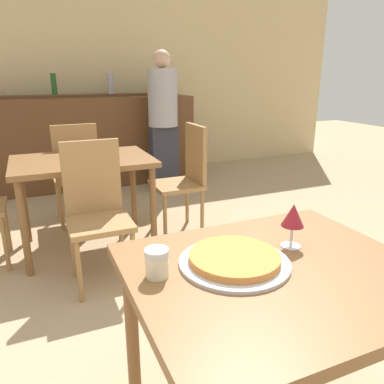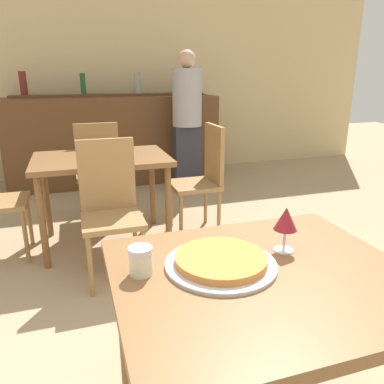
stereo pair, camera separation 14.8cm
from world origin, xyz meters
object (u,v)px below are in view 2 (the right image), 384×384
(chair_far_side_right, at_px, (204,173))
(wine_glass, at_px, (286,220))
(chair_far_side_back, at_px, (98,167))
(person_standing, at_px, (187,117))
(cheese_shaker, at_px, (141,261))
(chair_far_side_front, at_px, (110,202))
(pizza_tray, at_px, (221,261))

(chair_far_side_right, bearing_deg, wine_glass, -11.52)
(wine_glass, bearing_deg, chair_far_side_back, 100.58)
(person_standing, bearing_deg, cheese_shaker, -109.46)
(cheese_shaker, xyz_separation_m, person_standing, (1.14, 3.23, 0.05))
(chair_far_side_back, distance_m, chair_far_side_right, 1.00)
(chair_far_side_right, xyz_separation_m, person_standing, (0.25, 1.28, 0.34))
(chair_far_side_back, relative_size, chair_far_side_right, 1.00)
(chair_far_side_right, xyz_separation_m, cheese_shaker, (-0.90, -1.95, 0.29))
(chair_far_side_front, bearing_deg, wine_glass, -71.98)
(chair_far_side_back, height_order, wine_glass, chair_far_side_back)
(pizza_tray, height_order, person_standing, person_standing)
(cheese_shaker, bearing_deg, chair_far_side_right, 65.31)
(pizza_tray, bearing_deg, wine_glass, 8.02)
(chair_far_side_front, xyz_separation_m, chair_far_side_right, (0.86, 0.53, 0.00))
(person_standing, bearing_deg, pizza_tray, -105.28)
(chair_far_side_back, relative_size, pizza_tray, 2.65)
(chair_far_side_back, relative_size, cheese_shaker, 10.62)
(chair_far_side_front, distance_m, wine_glass, 1.53)
(chair_far_side_back, bearing_deg, pizza_tray, 94.84)
(pizza_tray, distance_m, person_standing, 3.38)
(chair_far_side_front, height_order, chair_far_side_back, same)
(chair_far_side_right, height_order, pizza_tray, chair_far_side_right)
(person_standing, relative_size, wine_glass, 10.18)
(wine_glass, bearing_deg, cheese_shaker, -179.21)
(cheese_shaker, bearing_deg, pizza_tray, -6.41)
(person_standing, distance_m, wine_glass, 3.29)
(chair_far_side_back, xyz_separation_m, cheese_shaker, (-0.04, -2.47, 0.29))
(pizza_tray, bearing_deg, cheese_shaker, 173.59)
(chair_far_side_front, xyz_separation_m, chair_far_side_back, (0.00, 1.05, 0.00))
(chair_far_side_front, relative_size, chair_far_side_back, 1.00)
(chair_far_side_front, xyz_separation_m, pizza_tray, (0.21, -1.45, 0.26))
(chair_far_side_back, distance_m, pizza_tray, 2.52)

